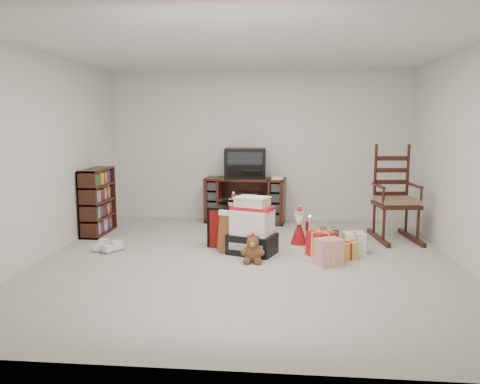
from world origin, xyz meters
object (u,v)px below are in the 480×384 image
Objects in this scene: bookshelf at (98,202)px; sneaker_pair at (107,247)px; gift_pile at (252,229)px; crt_television at (245,163)px; gift_cluster at (334,246)px; tv_stand at (245,200)px; rocking_chair at (395,206)px; mrs_claus_figurine at (234,220)px; santa_figurine at (299,231)px; red_suitcase at (226,227)px; teddy_bear at (253,250)px.

sneaker_pair is (0.49, -0.95, -0.42)m from bookshelf.
crt_television reaches higher than gift_pile.
gift_cluster is at bearing -59.97° from crt_television.
tv_stand is 2.40m from rocking_chair.
mrs_claus_figurine is 1.70× the size of sneaker_pair.
bookshelf reaches higher than sneaker_pair.
red_suitcase is at bearing -172.00° from santa_figurine.
crt_television is (-0.85, 1.48, 0.78)m from santa_figurine.
crt_television is (-0.25, 1.87, 0.68)m from gift_pile.
sneaker_pair is at bearing -124.95° from tv_stand.
rocking_chair is 2.46m from crt_television.
red_suitcase is 1.14× the size of santa_figurine.
sneaker_pair is (-1.52, -0.33, -0.23)m from red_suitcase.
bookshelf is 2.06m from mrs_claus_figurine.
crt_television is (1.64, 1.94, 0.94)m from sneaker_pair.
bookshelf is 1.76× the size of santa_figurine.
gift_cluster is 1.27× the size of crt_television.
bookshelf is 3.03m from santa_figurine.
sneaker_pair is (-3.86, -1.03, -0.43)m from rocking_chair.
gift_pile is at bearing -68.41° from mrs_claus_figurine.
tv_stand is at bearing 97.05° from teddy_bear.
crt_television is at bearing 150.90° from rocking_chair.
red_suitcase is at bearing -93.98° from mrs_claus_figurine.
tv_stand is at bearing 150.88° from rocking_chair.
gift_cluster is (-0.96, -0.98, -0.35)m from rocking_chair.
gift_pile is 1.91m from sneaker_pair.
crt_television is at bearing 97.12° from teddy_bear.
red_suitcase is at bearing -17.14° from bookshelf.
teddy_bear is 0.37× the size of gift_cluster.
red_suitcase is 0.92× the size of crt_television.
rocking_chair reaches higher than red_suitcase.
bookshelf is 1.42× the size of crt_television.
tv_stand reaches higher than mrs_claus_figurine.
tv_stand is at bearing 117.23° from gift_pile.
bookshelf is at bearing -176.91° from red_suitcase.
rocking_chair is 1.60× the size of gift_cluster.
mrs_claus_figurine is (-0.36, 1.20, 0.11)m from teddy_bear.
bookshelf is 2.57× the size of sneaker_pair.
mrs_claus_figurine reaches higher than santa_figurine.
teddy_bear is at bearing 9.21° from sneaker_pair.
santa_figurine is 0.81× the size of crt_television.
red_suitcase is (2.01, -0.62, -0.20)m from bookshelf.
crt_television reaches higher than bookshelf.
rocking_chair is 3.67× the size of sneaker_pair.
tv_stand is 2.41× the size of santa_figurine.
mrs_claus_figurine reaches higher than teddy_bear.
red_suitcase is at bearing 122.09° from teddy_bear.
teddy_bear is 0.96m from santa_figurine.
tv_stand is 1.37× the size of bookshelf.
teddy_bear is at bearing -152.29° from rocking_chair.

